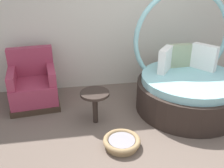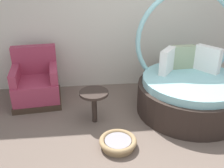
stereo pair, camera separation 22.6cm
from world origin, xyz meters
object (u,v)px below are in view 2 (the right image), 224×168
object	(u,v)px
round_daybed	(189,88)
pet_basket	(118,142)
red_armchair	(36,84)
side_table	(94,97)

from	to	relation	value
round_daybed	pet_basket	size ratio (longest dim) A/B	3.80
red_armchair	side_table	size ratio (longest dim) A/B	1.81
red_armchair	pet_basket	distance (m)	1.94
round_daybed	red_armchair	xyz separation A→B (m)	(-2.55, 0.57, -0.07)
round_daybed	side_table	xyz separation A→B (m)	(-1.56, -0.21, 0.02)
red_armchair	pet_basket	bearing A→B (deg)	-48.51
round_daybed	pet_basket	world-z (taller)	round_daybed
red_armchair	round_daybed	bearing A→B (deg)	-12.61
pet_basket	round_daybed	bearing A→B (deg)	34.10
red_armchair	side_table	xyz separation A→B (m)	(0.99, -0.78, 0.10)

